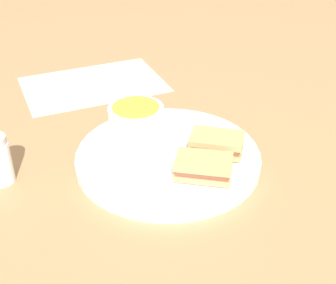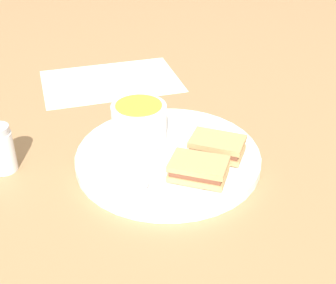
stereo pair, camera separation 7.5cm
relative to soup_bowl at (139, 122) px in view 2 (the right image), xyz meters
name	(u,v)px [view 2 (the right image)]	position (x,y,z in m)	size (l,w,h in m)	color
ground_plane	(168,162)	(0.05, 0.03, -0.05)	(2.40, 2.40, 0.00)	#9E754C
plate	(168,156)	(0.05, 0.03, -0.04)	(0.30, 0.30, 0.02)	white
soup_bowl	(139,122)	(0.00, 0.00, 0.00)	(0.09, 0.09, 0.06)	white
spoon	(138,179)	(0.12, -0.03, -0.03)	(0.13, 0.03, 0.01)	silver
sandwich_half_near	(198,169)	(0.13, 0.06, -0.02)	(0.09, 0.10, 0.03)	tan
sandwich_half_far	(217,146)	(0.08, 0.11, -0.02)	(0.09, 0.10, 0.03)	tan
salt_shaker	(1,149)	(0.00, -0.22, -0.02)	(0.04, 0.04, 0.08)	silver
menu_sheet	(111,81)	(-0.29, 0.00, -0.05)	(0.20, 0.30, 0.00)	white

